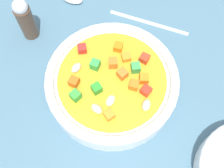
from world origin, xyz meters
TOP-DOWN VIEW (x-y plane):
  - ground_plane at (0.00, 0.00)cm, footprint 140.00×140.00cm
  - soup_bowl_main at (0.01, 0.00)cm, footprint 20.55×20.55cm
  - spoon at (-16.36, -2.13)cm, footprint 8.35×24.25cm
  - pepper_shaker at (-10.24, -15.30)cm, footprint 2.84×2.84cm

SIDE VIEW (x-z plane):
  - ground_plane at x=0.00cm, z-range -2.00..0.00cm
  - spoon at x=-16.36cm, z-range -0.08..0.95cm
  - soup_bowl_main at x=0.01cm, z-range -0.20..5.55cm
  - pepper_shaker at x=-10.24cm, z-range -0.02..8.61cm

